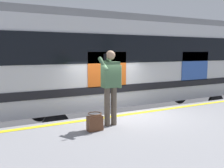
# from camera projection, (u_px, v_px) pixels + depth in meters

# --- Properties ---
(ground_plane) EXTENTS (24.70, 24.70, 0.00)m
(ground_plane) POSITION_uv_depth(u_px,v_px,m) (119.00, 147.00, 7.40)
(ground_plane) COLOR #3D3D3F
(platform) EXTENTS (15.23, 4.29, 1.04)m
(platform) POSITION_uv_depth(u_px,v_px,m) (168.00, 157.00, 5.45)
(platform) COLOR gray
(platform) RESTS_ON ground
(safety_line) EXTENTS (14.92, 0.16, 0.01)m
(safety_line) POSITION_uv_depth(u_px,v_px,m) (125.00, 115.00, 7.00)
(safety_line) COLOR yellow
(safety_line) RESTS_ON platform
(track_rail_near) EXTENTS (19.80, 0.08, 0.16)m
(track_rail_near) POSITION_uv_depth(u_px,v_px,m) (98.00, 130.00, 8.72)
(track_rail_near) COLOR slate
(track_rail_near) RESTS_ON ground
(track_rail_far) EXTENTS (19.80, 0.08, 0.16)m
(track_rail_far) POSITION_uv_depth(u_px,v_px,m) (83.00, 120.00, 9.97)
(track_rail_far) COLOR slate
(track_rail_far) RESTS_ON ground
(train_carriage) EXTENTS (10.84, 2.75, 3.90)m
(train_carriage) POSITION_uv_depth(u_px,v_px,m) (134.00, 59.00, 9.94)
(train_carriage) COLOR silver
(train_carriage) RESTS_ON ground
(passenger) EXTENTS (0.57, 0.55, 1.79)m
(passenger) POSITION_uv_depth(u_px,v_px,m) (110.00, 81.00, 5.90)
(passenger) COLOR brown
(passenger) RESTS_ON platform
(handbag) EXTENTS (0.35, 0.31, 0.40)m
(handbag) POSITION_uv_depth(u_px,v_px,m) (95.00, 122.00, 5.60)
(handbag) COLOR #59331E
(handbag) RESTS_ON platform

